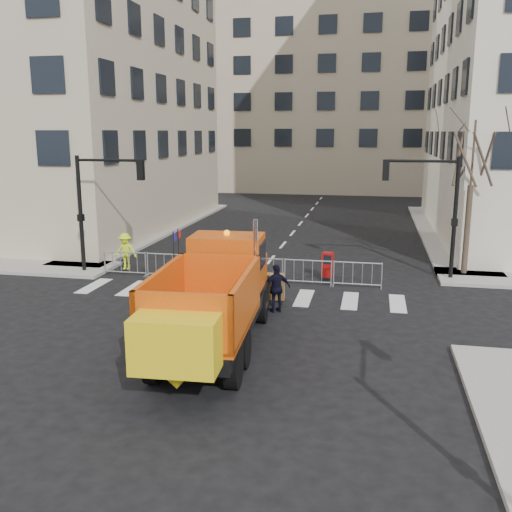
% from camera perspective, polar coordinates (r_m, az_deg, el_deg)
% --- Properties ---
extents(ground, '(120.00, 120.00, 0.00)m').
position_cam_1_polar(ground, '(18.02, -5.33, -8.65)').
color(ground, black).
rests_on(ground, ground).
extents(sidewalk_back, '(64.00, 5.00, 0.15)m').
position_cam_1_polar(sidewalk_back, '(25.87, 0.12, -1.89)').
color(sidewalk_back, gray).
rests_on(sidewalk_back, ground).
extents(building_far, '(30.00, 18.00, 24.00)m').
position_cam_1_polar(building_far, '(68.48, 7.73, 16.91)').
color(building_far, '#C0AB93').
rests_on(building_far, ground).
extents(traffic_light_left, '(0.18, 0.18, 5.40)m').
position_cam_1_polar(traffic_light_left, '(27.18, -17.12, 3.89)').
color(traffic_light_left, black).
rests_on(traffic_light_left, ground).
extents(traffic_light_right, '(0.18, 0.18, 5.40)m').
position_cam_1_polar(traffic_light_right, '(26.08, 19.25, 3.42)').
color(traffic_light_right, black).
rests_on(traffic_light_right, ground).
extents(crowd_barriers, '(12.60, 0.60, 1.10)m').
position_cam_1_polar(crowd_barriers, '(25.06, -1.97, -1.25)').
color(crowd_barriers, '#9EA0A5').
rests_on(crowd_barriers, ground).
extents(street_tree, '(3.00, 3.00, 7.50)m').
position_cam_1_polar(street_tree, '(27.04, 20.61, 5.86)').
color(street_tree, '#382B21').
rests_on(street_tree, ground).
extents(plow_truck, '(3.32, 9.93, 3.81)m').
position_cam_1_polar(plow_truck, '(16.81, -4.32, -4.10)').
color(plow_truck, black).
rests_on(plow_truck, ground).
extents(cop_a, '(0.90, 0.82, 2.07)m').
position_cam_1_polar(cop_a, '(22.91, -2.58, -1.31)').
color(cop_a, black).
rests_on(cop_a, ground).
extents(cop_b, '(0.93, 0.79, 1.69)m').
position_cam_1_polar(cop_b, '(21.70, -0.24, -2.60)').
color(cop_b, black).
rests_on(cop_b, ground).
extents(cop_c, '(1.12, 0.92, 1.78)m').
position_cam_1_polar(cop_c, '(20.65, 2.09, -3.25)').
color(cop_c, black).
rests_on(cop_c, ground).
extents(worker, '(1.10, 0.64, 1.70)m').
position_cam_1_polar(worker, '(27.13, -12.91, 0.47)').
color(worker, '#D7F41C').
rests_on(worker, sidewalk_back).
extents(newspaper_box, '(0.53, 0.49, 1.10)m').
position_cam_1_polar(newspaper_box, '(25.30, 7.17, -0.86)').
color(newspaper_box, '#950C0B').
rests_on(newspaper_box, sidewalk_back).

